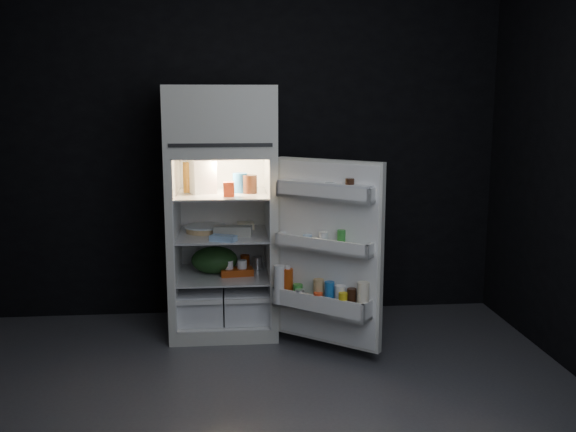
{
  "coord_description": "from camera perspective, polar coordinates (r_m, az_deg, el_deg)",
  "views": [
    {
      "loc": [
        -0.11,
        -3.3,
        1.68
      ],
      "look_at": [
        0.29,
        1.0,
        0.9
      ],
      "focal_mm": 40.0,
      "sensor_mm": 36.0,
      "label": 1
    }
  ],
  "objects": [
    {
      "name": "wrapped_pkg",
      "position": [
        4.84,
        -3.8,
        -0.85
      ],
      "size": [
        0.13,
        0.11,
        0.05
      ],
      "primitive_type": "cube",
      "rotation": [
        0.0,
        0.0,
        -0.0
      ],
      "color": "#F9EDCB",
      "rests_on": "refrigerator"
    },
    {
      "name": "flat_package",
      "position": [
        4.44,
        -5.78,
        -1.97
      ],
      "size": [
        0.2,
        0.15,
        0.04
      ],
      "primitive_type": "cube",
      "rotation": [
        0.0,
        0.0,
        -0.42
      ],
      "color": "#8FB5DD",
      "rests_on": "refrigerator"
    },
    {
      "name": "refrigerator",
      "position": [
        4.68,
        -5.86,
        1.27
      ],
      "size": [
        0.76,
        0.71,
        1.78
      ],
      "color": "silver",
      "rests_on": "ground"
    },
    {
      "name": "yogurt_tray",
      "position": [
        4.7,
        -4.58,
        -4.96
      ],
      "size": [
        0.25,
        0.15,
        0.05
      ],
      "primitive_type": "cube",
      "rotation": [
        0.0,
        0.0,
        0.12
      ],
      "color": "#A63C0E",
      "rests_on": "refrigerator"
    },
    {
      "name": "produce_bag",
      "position": [
        4.76,
        -6.55,
        -3.9
      ],
      "size": [
        0.42,
        0.4,
        0.2
      ],
      "primitive_type": "ellipsoid",
      "rotation": [
        0.0,
        0.0,
        0.41
      ],
      "color": "#193815",
      "rests_on": "refrigerator"
    },
    {
      "name": "amber_bottle",
      "position": [
        4.67,
        -8.88,
        3.42
      ],
      "size": [
        0.09,
        0.09,
        0.22
      ],
      "primitive_type": "cylinder",
      "rotation": [
        0.0,
        0.0,
        -0.27
      ],
      "color": "orange",
      "rests_on": "refrigerator"
    },
    {
      "name": "mayo_jar",
      "position": [
        4.63,
        -4.28,
        2.96
      ],
      "size": [
        0.11,
        0.11,
        0.14
      ],
      "primitive_type": "cylinder",
      "rotation": [
        0.0,
        0.0,
        0.08
      ],
      "color": "#2065B0",
      "rests_on": "refrigerator"
    },
    {
      "name": "wall_back",
      "position": [
        5.01,
        -4.03,
        6.43
      ],
      "size": [
        4.0,
        0.0,
        2.7
      ],
      "primitive_type": "cube",
      "color": "black",
      "rests_on": "ground"
    },
    {
      "name": "small_carton",
      "position": [
        4.44,
        -5.29,
        2.38
      ],
      "size": [
        0.08,
        0.06,
        0.1
      ],
      "primitive_type": "cube",
      "rotation": [
        0.0,
        0.0,
        0.02
      ],
      "color": "#F2431C",
      "rests_on": "refrigerator"
    },
    {
      "name": "milk_jug",
      "position": [
        4.61,
        -7.63,
        3.5
      ],
      "size": [
        0.21,
        0.21,
        0.24
      ],
      "primitive_type": "cube",
      "rotation": [
        0.0,
        0.0,
        0.35
      ],
      "color": "white",
      "rests_on": "refrigerator"
    },
    {
      "name": "pie",
      "position": [
        4.75,
        -7.38,
        -1.19
      ],
      "size": [
        0.33,
        0.33,
        0.04
      ],
      "primitive_type": "cylinder",
      "rotation": [
        0.0,
        0.0,
        0.19
      ],
      "color": "tan",
      "rests_on": "refrigerator"
    },
    {
      "name": "small_can_silver",
      "position": [
        4.86,
        -2.74,
        -4.17
      ],
      "size": [
        0.08,
        0.08,
        0.09
      ],
      "primitive_type": "cylinder",
      "rotation": [
        0.0,
        0.0,
        0.1
      ],
      "color": "white",
      "rests_on": "refrigerator"
    },
    {
      "name": "jam_jar",
      "position": [
        4.59,
        -3.39,
        2.84
      ],
      "size": [
        0.13,
        0.13,
        0.13
      ],
      "primitive_type": "cylinder",
      "rotation": [
        0.0,
        0.0,
        0.36
      ],
      "color": "black",
      "rests_on": "refrigerator"
    },
    {
      "name": "egg_carton",
      "position": [
        4.6,
        -4.94,
        -1.33
      ],
      "size": [
        0.28,
        0.13,
        0.07
      ],
      "primitive_type": "cube",
      "rotation": [
        0.0,
        0.0,
        -0.1
      ],
      "color": "gray",
      "rests_on": "refrigerator"
    },
    {
      "name": "wall_front",
      "position": [
        1.64,
        -1.25,
        -1.32
      ],
      "size": [
        4.0,
        0.0,
        2.7
      ],
      "primitive_type": "cube",
      "color": "black",
      "rests_on": "ground"
    },
    {
      "name": "small_can_red",
      "position": [
        4.93,
        -3.84,
        -3.99
      ],
      "size": [
        0.08,
        0.08,
        0.09
      ],
      "primitive_type": "cylinder",
      "rotation": [
        0.0,
        0.0,
        -0.14
      ],
      "color": "#A63C0E",
      "rests_on": "refrigerator"
    },
    {
      "name": "floor",
      "position": [
        3.7,
        -3.12,
        -16.73
      ],
      "size": [
        4.0,
        3.4,
        0.0
      ],
      "primitive_type": "cube",
      "color": "#4E4E53",
      "rests_on": "ground"
    },
    {
      "name": "fridge_door",
      "position": [
        4.18,
        3.44,
        -3.67
      ],
      "size": [
        0.68,
        0.59,
        1.22
      ],
      "color": "silver",
      "rests_on": "ground"
    }
  ]
}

